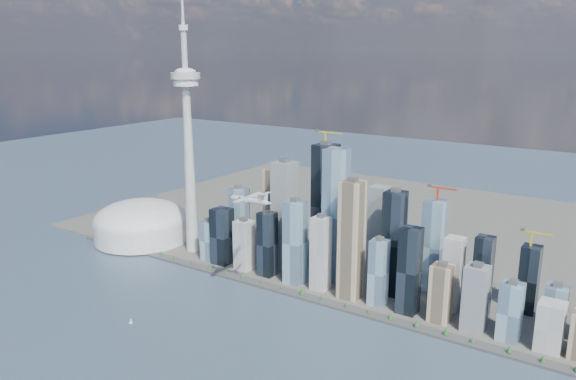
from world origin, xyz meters
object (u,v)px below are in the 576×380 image
Objects in this scene: needle_tower at (188,138)px; sailboat_west at (131,322)px; airplane at (250,199)px; dome_stadium at (141,223)px.

needle_tower is 56.15× the size of sailboat_west.
needle_tower is at bearing 99.81° from sailboat_west.
sailboat_west is (137.74, -283.37, -232.69)m from needle_tower.
sailboat_west is (-117.80, -147.85, -176.22)m from airplane.
sailboat_west is at bearing -131.06° from airplane.
needle_tower is 391.68m from sailboat_west.
needle_tower is at bearing 149.55° from airplane.
airplane is 258.44m from sailboat_west.
dome_stadium is at bearing 119.34° from sailboat_west.
needle_tower reaches higher than sailboat_west.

